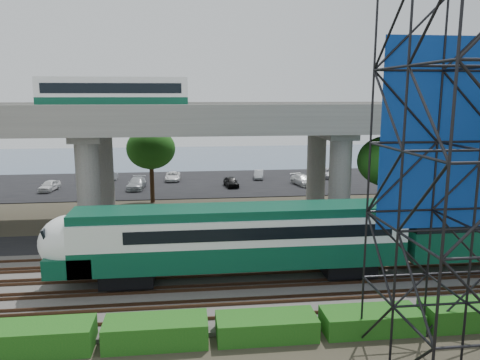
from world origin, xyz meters
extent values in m
plane|color=#474233|center=(0.00, 0.00, 0.00)|extent=(140.00, 140.00, 0.00)
cube|color=slate|center=(0.00, 2.00, 0.10)|extent=(90.00, 12.00, 0.20)
cube|color=black|center=(0.00, 10.50, 0.04)|extent=(90.00, 5.00, 0.08)
cube|color=black|center=(0.00, 34.00, 0.04)|extent=(90.00, 18.00, 0.08)
cube|color=#4B617B|center=(0.00, 56.00, 0.01)|extent=(140.00, 40.00, 0.03)
cube|color=#472D1E|center=(0.00, -2.72, 0.28)|extent=(90.00, 0.08, 0.16)
cube|color=#472D1E|center=(0.00, -1.28, 0.28)|extent=(90.00, 0.08, 0.16)
cube|color=#472D1E|center=(0.00, -0.72, 0.28)|extent=(90.00, 0.08, 0.16)
cube|color=#472D1E|center=(0.00, 0.72, 0.28)|extent=(90.00, 0.08, 0.16)
cube|color=#472D1E|center=(0.00, 1.28, 0.28)|extent=(90.00, 0.08, 0.16)
cube|color=#472D1E|center=(0.00, 2.72, 0.28)|extent=(90.00, 0.08, 0.16)
cube|color=#472D1E|center=(0.00, 3.28, 0.28)|extent=(90.00, 0.08, 0.16)
cube|color=#472D1E|center=(0.00, 4.72, 0.28)|extent=(90.00, 0.08, 0.16)
cube|color=#472D1E|center=(0.00, 5.28, 0.28)|extent=(90.00, 0.08, 0.16)
cube|color=#472D1E|center=(0.00, 6.72, 0.28)|extent=(90.00, 0.08, 0.16)
cube|color=black|center=(-5.94, 2.00, 0.81)|extent=(3.00, 2.20, 0.90)
cube|color=black|center=(7.06, 2.00, 0.81)|extent=(3.00, 2.20, 0.90)
cube|color=#0A4630|center=(0.56, 2.00, 1.96)|extent=(19.00, 3.00, 1.40)
cube|color=white|center=(0.56, 2.00, 3.41)|extent=(19.00, 3.00, 1.50)
cube|color=#0A4630|center=(0.56, 2.00, 4.41)|extent=(19.00, 2.60, 0.50)
cube|color=black|center=(1.56, 2.00, 3.46)|extent=(15.00, 3.06, 0.70)
ellipsoid|color=white|center=(-8.94, 2.00, 2.86)|extent=(3.60, 3.00, 3.20)
cube|color=#0A4630|center=(-8.94, 2.00, 1.81)|extent=(2.60, 3.00, 1.10)
cube|color=black|center=(-10.04, 2.00, 3.36)|extent=(0.48, 2.00, 1.09)
cube|color=#0A4630|center=(14.56, 2.00, 2.96)|extent=(8.00, 3.00, 3.40)
cube|color=#9E9B93|center=(0.00, 16.00, 8.60)|extent=(80.00, 12.00, 1.20)
cube|color=#9E9B93|center=(0.00, 10.25, 9.75)|extent=(80.00, 0.50, 1.10)
cube|color=#9E9B93|center=(0.00, 21.75, 9.75)|extent=(80.00, 0.50, 1.10)
cylinder|color=#9E9B93|center=(-10.00, 12.50, 4.00)|extent=(1.80, 1.80, 8.00)
cylinder|color=#9E9B93|center=(-10.00, 19.50, 4.00)|extent=(1.80, 1.80, 8.00)
cube|color=#9E9B93|center=(-10.00, 16.00, 7.70)|extent=(2.40, 9.00, 0.60)
cylinder|color=#9E9B93|center=(10.00, 12.50, 4.00)|extent=(1.80, 1.80, 8.00)
cylinder|color=#9E9B93|center=(10.00, 19.50, 4.00)|extent=(1.80, 1.80, 8.00)
cube|color=#9E9B93|center=(10.00, 16.00, 7.70)|extent=(2.40, 9.00, 0.60)
cube|color=black|center=(-8.23, 16.00, 9.55)|extent=(12.00, 2.50, 0.70)
cube|color=#0A4630|center=(-8.23, 16.00, 10.35)|extent=(12.00, 2.50, 0.90)
cube|color=white|center=(-8.23, 16.00, 11.45)|extent=(12.00, 2.50, 1.30)
cube|color=black|center=(-8.23, 16.00, 11.50)|extent=(11.00, 2.56, 0.80)
cube|color=white|center=(-8.23, 16.00, 12.25)|extent=(12.00, 2.40, 0.30)
cube|color=#0E3C9E|center=(9.76, -4.95, 9.30)|extent=(8.10, 0.08, 8.25)
cube|color=#125113|center=(-9.00, -4.30, 0.60)|extent=(4.60, 1.80, 1.20)
cube|color=#125113|center=(-4.00, -4.30, 0.58)|extent=(4.60, 1.80, 1.15)
cube|color=#125113|center=(1.00, -4.30, 0.52)|extent=(4.60, 1.80, 1.03)
cube|color=#125113|center=(6.00, -4.30, 0.51)|extent=(4.60, 1.80, 1.01)
cube|color=#125113|center=(11.00, -4.30, 0.56)|extent=(4.60, 1.80, 1.12)
cylinder|color=#382314|center=(14.00, 12.50, 2.40)|extent=(0.44, 0.44, 4.80)
ellipsoid|color=#125113|center=(14.00, 12.50, 5.60)|extent=(4.94, 4.94, 4.18)
cylinder|color=#382314|center=(-6.00, 24.00, 2.40)|extent=(0.44, 0.44, 4.80)
ellipsoid|color=#125113|center=(-6.00, 24.00, 5.60)|extent=(4.94, 4.94, 4.18)
imported|color=black|center=(-6.23, 11.14, 0.73)|extent=(5.09, 3.48, 1.29)
imported|color=white|center=(-18.15, 31.00, 0.69)|extent=(2.01, 3.76, 1.22)
imported|color=#A8ACB0|center=(-12.29, 36.00, 0.66)|extent=(1.95, 3.69, 1.16)
imported|color=#A6AAAE|center=(-8.30, 31.00, 0.73)|extent=(2.15, 4.61, 1.30)
imported|color=white|center=(-4.21, 36.00, 0.63)|extent=(1.89, 3.97, 1.09)
imported|color=black|center=(2.86, 31.00, 0.67)|extent=(1.84, 3.63, 1.19)
imported|color=#AEB2B6|center=(7.01, 36.00, 0.63)|extent=(1.72, 3.51, 1.11)
imported|color=silver|center=(11.68, 31.00, 0.70)|extent=(2.64, 4.52, 1.23)
imported|color=silver|center=(16.52, 36.00, 0.67)|extent=(2.72, 4.53, 1.18)
camera|label=1|loc=(-2.53, -23.92, 11.02)|focal=35.00mm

